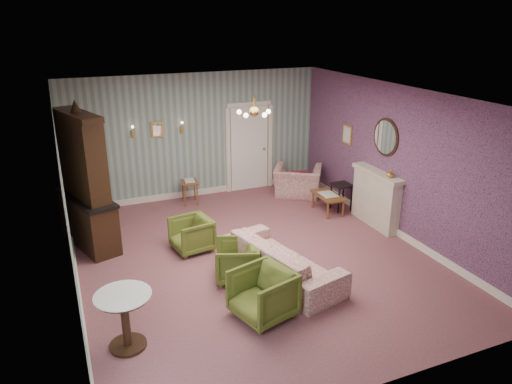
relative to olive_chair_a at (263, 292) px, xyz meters
name	(u,v)px	position (x,y,z in m)	size (l,w,h in m)	color
floor	(254,258)	(0.57, 1.69, -0.40)	(7.00, 7.00, 0.00)	#844D55
ceiling	(254,96)	(0.57, 1.69, 2.50)	(7.00, 7.00, 0.00)	white
wall_back	(197,136)	(0.57, 5.19, 1.05)	(6.00, 6.00, 0.00)	slate
wall_front	(380,281)	(0.57, -1.81, 1.05)	(6.00, 6.00, 0.00)	slate
wall_left	(66,208)	(-2.43, 1.69, 1.05)	(7.00, 7.00, 0.00)	slate
wall_right	(398,162)	(3.57, 1.69, 1.05)	(7.00, 7.00, 0.00)	slate
wall_right_floral	(398,162)	(3.56, 1.69, 1.05)	(7.00, 7.00, 0.00)	#A95479
door	(249,146)	(1.87, 5.15, 0.68)	(1.12, 0.12, 2.16)	white
olive_chair_a	(263,292)	(0.00, 0.00, 0.00)	(0.78, 0.73, 0.80)	#566021
olive_chair_b	(237,259)	(0.04, 1.14, -0.04)	(0.70, 0.65, 0.72)	#566021
olive_chair_c	(192,233)	(-0.37, 2.43, -0.05)	(0.67, 0.63, 0.69)	#566021
sofa_chintz	(282,253)	(0.74, 0.89, 0.04)	(2.27, 0.66, 0.89)	#953C4E
wingback_chair	(298,176)	(2.76, 4.24, 0.07)	(1.09, 0.71, 0.95)	#953C4E
dresser	(83,178)	(-2.08, 3.38, 0.94)	(0.56, 1.61, 2.69)	black
fireplace	(376,198)	(3.43, 2.09, 0.18)	(0.30, 1.40, 1.16)	beige
mantel_vase	(390,174)	(3.41, 1.69, 0.83)	(0.15, 0.15, 0.15)	gold
oval_mirror	(386,137)	(3.53, 2.09, 1.45)	(0.04, 0.76, 0.84)	white
framed_print	(347,135)	(3.54, 3.44, 1.20)	(0.04, 0.34, 0.42)	gold
coffee_table	(328,203)	(2.88, 3.04, -0.19)	(0.46, 0.83, 0.42)	brown
side_table_black	(341,197)	(3.22, 3.04, -0.10)	(0.41, 0.41, 0.61)	black
pedestal_table	(125,321)	(-1.91, 0.06, 0.00)	(0.73, 0.73, 0.80)	black
nesting_table	(190,191)	(0.23, 4.71, -0.11)	(0.35, 0.45, 0.59)	brown
gilt_mirror_back	(158,129)	(-0.33, 5.15, 1.30)	(0.28, 0.06, 0.36)	gold
sconce_left	(133,132)	(-0.88, 5.13, 1.30)	(0.16, 0.12, 0.30)	gold
sconce_right	(182,128)	(0.22, 5.13, 1.30)	(0.16, 0.12, 0.30)	gold
chandelier	(254,113)	(0.57, 1.69, 2.23)	(0.56, 0.56, 0.36)	gold
burgundy_cushion	(299,178)	(2.71, 4.09, 0.08)	(0.38, 0.10, 0.38)	maroon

